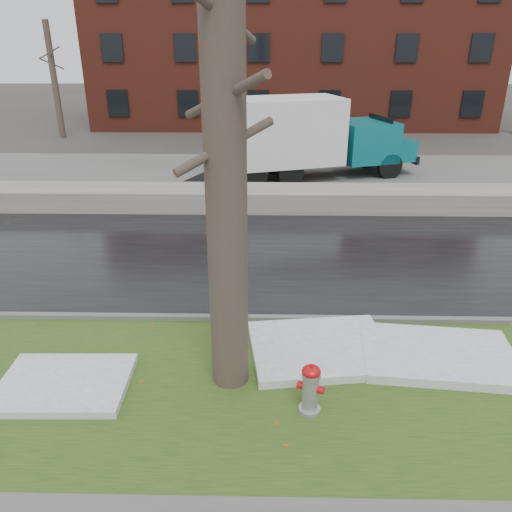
{
  "coord_description": "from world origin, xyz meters",
  "views": [
    {
      "loc": [
        0.3,
        -8.24,
        5.62
      ],
      "look_at": [
        0.09,
        2.24,
        1.0
      ],
      "focal_mm": 35.0,
      "sensor_mm": 36.0,
      "label": 1
    }
  ],
  "objects_px": {
    "box_truck": "(301,137)",
    "tree": "(225,152)",
    "worker": "(220,164)",
    "fire_hydrant": "(311,386)"
  },
  "relations": [
    {
      "from": "tree",
      "to": "worker",
      "type": "relative_size",
      "value": 4.24
    },
    {
      "from": "box_truck",
      "to": "tree",
      "type": "bearing_deg",
      "value": -116.05
    },
    {
      "from": "fire_hydrant",
      "to": "box_truck",
      "type": "bearing_deg",
      "value": 108.89
    },
    {
      "from": "tree",
      "to": "box_truck",
      "type": "relative_size",
      "value": 0.79
    },
    {
      "from": "tree",
      "to": "box_truck",
      "type": "distance_m",
      "value": 14.11
    },
    {
      "from": "box_truck",
      "to": "fire_hydrant",
      "type": "bearing_deg",
      "value": -110.37
    },
    {
      "from": "worker",
      "to": "tree",
      "type": "bearing_deg",
      "value": 80.57
    },
    {
      "from": "worker",
      "to": "box_truck",
      "type": "bearing_deg",
      "value": -138.95
    },
    {
      "from": "fire_hydrant",
      "to": "box_truck",
      "type": "xyz_separation_m",
      "value": [
        0.7,
        14.61,
        1.27
      ]
    },
    {
      "from": "tree",
      "to": "worker",
      "type": "height_order",
      "value": "tree"
    }
  ]
}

